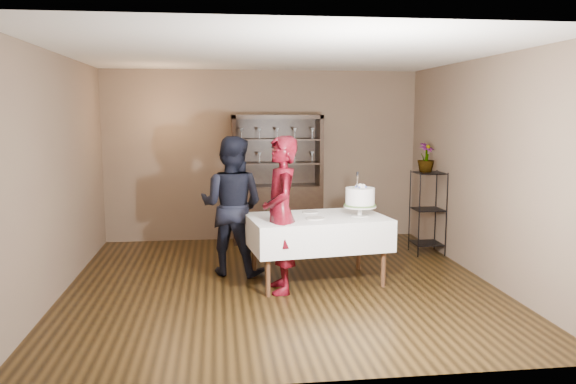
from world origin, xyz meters
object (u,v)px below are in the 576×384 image
Objects in this scene: cake at (360,198)px; potted_plant at (426,157)px; woman at (281,215)px; plant_etagere at (428,209)px; man at (232,206)px; china_hutch at (277,200)px; cake_table at (317,232)px.

potted_plant reaches higher than cake.
woman is 3.32× the size of cake.
potted_plant is at bearing 133.59° from plant_etagere.
woman is 0.96m from man.
man reaches higher than plant_etagere.
china_hutch reaches higher than woman.
woman is (-2.30, -1.47, 0.24)m from plant_etagere.
woman reaches higher than cake_table.
woman is 1.02m from cake.
potted_plant is (1.80, 1.22, 0.78)m from cake_table.
man is at bearing -166.75° from plant_etagere.
cake_table is 0.97× the size of woman.
china_hutch is 3.72× the size of cake.
china_hutch is at bearing -92.07° from man.
cake is at bearing -71.55° from china_hutch.
china_hutch is 4.76× the size of potted_plant.
cake_table is 0.65m from cake.
china_hutch is 2.24m from cake_table.
plant_etagere is 1.83m from cake.
cake_table is 1.15m from man.
plant_etagere reaches higher than cake_table.
china_hutch is 1.16× the size of cake_table.
cake is (1.51, -0.55, 0.15)m from man.
cake is 1.28× the size of potted_plant.
woman is (-0.47, -0.29, 0.27)m from cake_table.
woman is at bearing 145.42° from man.
cake_table is (-1.83, -1.18, -0.03)m from plant_etagere.
man is at bearing -165.81° from potted_plant.
woman is 4.24× the size of potted_plant.
plant_etagere is 0.69× the size of man.
china_hutch reaches higher than man.
cake is at bearing -135.66° from potted_plant.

